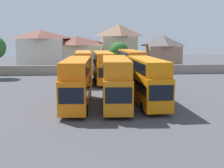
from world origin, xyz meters
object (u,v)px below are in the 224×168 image
Objects in this scene: bus_4 at (83,65)px; house_terrace_centre at (76,52)px; house_terrace_left at (42,50)px; tree_left_of_lot at (119,52)px; bus_5 at (103,65)px; bus_6 at (131,64)px; house_terrace_far_right at (163,52)px; bus_3 at (147,79)px; bus_1 at (77,80)px; bus_2 at (116,80)px; house_terrace_right at (119,46)px.

bus_4 is 19.84m from house_terrace_centre.
house_terrace_left is 1.62× the size of tree_left_of_lot.
house_terrace_left reaches higher than bus_5.
bus_4 is 1.67× the size of tree_left_of_lot.
tree_left_of_lot is at bearing 160.52° from bus_5.
bus_6 is 22.59m from house_terrace_far_right.
bus_4 is 0.91× the size of house_terrace_centre.
bus_5 is 1.84× the size of tree_left_of_lot.
bus_3 is at bearing -106.94° from house_terrace_far_right.
bus_3 is 36.37m from house_terrace_centre.
bus_1 reaches higher than bus_4.
bus_3 is at bearing 104.90° from bus_2.
bus_1 is 1.06× the size of bus_4.
house_terrace_right is at bearing 164.75° from bus_5.
bus_4 is at bearing -178.28° from bus_1.
house_terrace_centre reaches higher than bus_4.
bus_5 is 1.47× the size of house_terrace_far_right.
tree_left_of_lot is (-0.83, -7.95, -0.90)m from house_terrace_right.
bus_1 is 15.98m from bus_4.
bus_5 is at bearing -57.09° from house_terrace_left.
bus_3 is 1.08× the size of house_terrace_right.
house_terrace_right is 1.30× the size of house_terrace_far_right.
house_terrace_far_right reaches higher than bus_3.
bus_3 is 1.39× the size of house_terrace_far_right.
bus_4 is 14.09m from tree_left_of_lot.
house_terrace_centre is 11.57m from tree_left_of_lot.
tree_left_of_lot reaches higher than bus_2.
bus_2 is 1.07× the size of house_terrace_right.
bus_6 is 20.21m from house_terrace_right.
tree_left_of_lot is (-0.71, 12.14, 1.40)m from bus_6.
house_terrace_left is at bearing -141.00° from bus_6.
house_terrace_right is at bearing 177.05° from bus_6.
bus_2 is at bearing -111.32° from house_terrace_far_right.
tree_left_of_lot reaches higher than bus_4.
bus_1 is 16.22m from bus_5.
house_terrace_centre is (-8.94, 35.24, 1.00)m from bus_3.
house_terrace_far_right is (19.81, 0.45, 0.08)m from house_terrace_centre.
house_terrace_centre is at bearing -168.61° from bus_2.
house_terrace_centre is 1.13× the size of house_terrace_right.
house_terrace_right is at bearing 2.71° from house_terrace_centre.
bus_1 is at bearing -88.89° from bus_3.
bus_3 is 0.89× the size of bus_6.
house_terrace_far_right is at bearing 35.82° from tree_left_of_lot.
house_terrace_far_right reaches higher than bus_5.
bus_1 is 1.41× the size of house_terrace_far_right.
bus_2 reaches higher than bus_3.
bus_4 is 1.03× the size of house_terrace_right.
bus_4 is 0.91× the size of bus_5.
bus_2 is 39.12m from house_terrace_far_right.
bus_2 is 37.91m from house_terrace_left.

